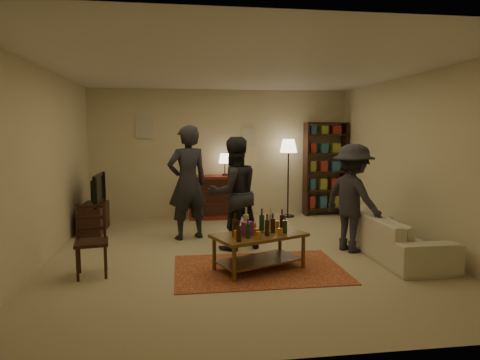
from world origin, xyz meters
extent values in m
plane|color=#C6B793|center=(0.00, 0.00, 0.00)|extent=(6.00, 6.00, 0.00)
plane|color=beige|center=(0.00, 3.00, 1.35)|extent=(5.50, 0.00, 5.50)
plane|color=beige|center=(-2.75, 0.00, 1.35)|extent=(0.00, 6.00, 6.00)
plane|color=beige|center=(2.75, 0.00, 1.35)|extent=(0.00, 6.00, 6.00)
plane|color=beige|center=(0.00, -3.00, 1.35)|extent=(5.50, 0.00, 5.50)
plane|color=white|center=(0.00, 0.00, 2.70)|extent=(6.00, 6.00, 0.00)
cube|color=beige|center=(-1.60, 2.98, 1.90)|extent=(0.35, 0.03, 0.45)
cube|color=beige|center=(0.60, 2.98, 1.70)|extent=(0.30, 0.03, 0.40)
cube|color=maroon|center=(0.13, -0.76, 0.01)|extent=(2.20, 1.50, 0.01)
cube|color=brown|center=(0.13, -0.76, 0.46)|extent=(1.34, 1.05, 0.04)
cube|color=brown|center=(0.13, -0.76, 0.13)|extent=(1.20, 0.92, 0.02)
cylinder|color=brown|center=(-0.25, -1.20, 0.22)|extent=(0.05, 0.05, 0.44)
cylinder|color=brown|center=(0.72, -0.79, 0.22)|extent=(0.05, 0.05, 0.44)
cylinder|color=brown|center=(-0.45, -0.72, 0.22)|extent=(0.05, 0.05, 0.44)
cylinder|color=brown|center=(0.52, -0.31, 0.22)|extent=(0.05, 0.05, 0.44)
cylinder|color=orange|center=(-0.19, -0.94, 0.53)|extent=(0.07, 0.07, 0.10)
cylinder|color=orange|center=(0.08, -1.00, 0.53)|extent=(0.07, 0.07, 0.09)
cylinder|color=orange|center=(0.10, -0.57, 0.54)|extent=(0.07, 0.07, 0.11)
cylinder|color=orange|center=(0.39, -0.86, 0.53)|extent=(0.07, 0.07, 0.09)
cylinder|color=orange|center=(0.44, -0.44, 0.53)|extent=(0.07, 0.07, 0.10)
cylinder|color=orange|center=(0.10, -0.79, 0.52)|extent=(0.06, 0.06, 0.08)
cube|color=purple|center=(-0.04, -0.81, 0.57)|extent=(0.17, 0.16, 0.18)
cylinder|color=gray|center=(0.25, -0.73, 0.49)|extent=(0.12, 0.12, 0.03)
cube|color=#331711|center=(-1.99, -0.71, 0.43)|extent=(0.46, 0.46, 0.04)
cylinder|color=#331711|center=(-2.13, -0.90, 0.21)|extent=(0.04, 0.04, 0.42)
cylinder|color=#331711|center=(-1.81, -0.84, 0.21)|extent=(0.04, 0.04, 0.42)
cylinder|color=#331711|center=(-2.18, -0.57, 0.21)|extent=(0.04, 0.04, 0.42)
cylinder|color=#331711|center=(-1.86, -0.52, 0.21)|extent=(0.04, 0.04, 0.42)
cube|color=#331711|center=(-2.02, -0.55, 0.69)|extent=(0.33, 0.08, 0.48)
cube|color=#331711|center=(-2.45, 1.80, 0.25)|extent=(0.40, 1.00, 0.50)
imported|color=black|center=(-2.43, 1.80, 0.78)|extent=(0.13, 0.97, 0.56)
cube|color=maroon|center=(-0.20, 2.72, 0.45)|extent=(1.00, 0.48, 0.90)
cube|color=#331711|center=(-0.20, 2.47, 0.22)|extent=(0.92, 0.02, 0.22)
cube|color=#331711|center=(-0.20, 2.47, 0.48)|extent=(0.92, 0.02, 0.22)
cube|color=#331711|center=(-0.20, 2.47, 0.74)|extent=(0.92, 0.02, 0.22)
cylinder|color=#331711|center=(0.05, 2.72, 0.92)|extent=(0.12, 0.12, 0.04)
cylinder|color=#331711|center=(0.05, 2.72, 1.05)|extent=(0.02, 0.02, 0.22)
cone|color=#FFE5B2|center=(0.05, 2.72, 1.26)|extent=(0.26, 0.26, 0.20)
cube|color=#331711|center=(1.82, 2.78, 1.00)|extent=(0.04, 0.34, 2.00)
cube|color=#331711|center=(2.68, 2.78, 1.00)|extent=(0.04, 0.34, 2.00)
cube|color=#331711|center=(2.25, 2.78, 0.15)|extent=(0.90, 0.34, 0.03)
cube|color=#331711|center=(2.25, 2.78, 0.55)|extent=(0.90, 0.34, 0.03)
cube|color=#331711|center=(2.25, 2.78, 0.95)|extent=(0.90, 0.34, 0.03)
cube|color=#331711|center=(2.25, 2.78, 1.35)|extent=(0.90, 0.34, 0.03)
cube|color=#331711|center=(2.25, 2.78, 1.75)|extent=(0.90, 0.34, 0.03)
cube|color=#331711|center=(2.25, 2.78, 2.00)|extent=(0.90, 0.34, 0.03)
cube|color=maroon|center=(1.95, 2.78, 0.29)|extent=(0.12, 0.22, 0.26)
cube|color=#2A5C7F|center=(2.20, 2.78, 0.29)|extent=(0.15, 0.22, 0.26)
cube|color=olive|center=(2.47, 2.78, 0.29)|extent=(0.18, 0.22, 0.26)
cube|color=#2A5C7F|center=(1.95, 2.78, 0.69)|extent=(0.12, 0.22, 0.24)
cube|color=olive|center=(2.20, 2.78, 0.69)|extent=(0.15, 0.22, 0.24)
cube|color=maroon|center=(2.47, 2.78, 0.69)|extent=(0.18, 0.22, 0.24)
cube|color=olive|center=(1.95, 2.78, 1.07)|extent=(0.12, 0.22, 0.22)
cube|color=maroon|center=(2.20, 2.78, 1.07)|extent=(0.15, 0.22, 0.22)
cube|color=#2A5C7F|center=(2.47, 2.78, 1.07)|extent=(0.18, 0.22, 0.22)
cube|color=maroon|center=(1.95, 2.78, 1.47)|extent=(0.12, 0.22, 0.20)
cube|color=#2A5C7F|center=(2.20, 2.78, 1.47)|extent=(0.15, 0.22, 0.20)
cube|color=olive|center=(2.47, 2.78, 1.47)|extent=(0.18, 0.22, 0.20)
cube|color=#2A5C7F|center=(1.95, 2.78, 1.85)|extent=(0.12, 0.22, 0.18)
cube|color=olive|center=(2.20, 2.78, 1.85)|extent=(0.15, 0.22, 0.18)
cube|color=maroon|center=(2.47, 2.78, 1.85)|extent=(0.18, 0.22, 0.18)
cylinder|color=black|center=(1.39, 2.65, 0.01)|extent=(0.28, 0.28, 0.03)
cylinder|color=black|center=(1.39, 2.65, 0.73)|extent=(0.03, 0.03, 1.47)
cone|color=#FFE5B2|center=(1.39, 2.65, 1.52)|extent=(0.36, 0.36, 0.28)
imported|color=beige|center=(2.20, -0.40, 0.30)|extent=(0.81, 2.08, 0.61)
imported|color=#212228|center=(-0.76, 1.05, 0.96)|extent=(0.82, 0.68, 1.92)
imported|color=#23232A|center=(-0.07, 0.32, 0.87)|extent=(1.01, 0.89, 1.74)
imported|color=#28272E|center=(1.70, -0.06, 0.82)|extent=(0.98, 1.21, 1.63)
camera|label=1|loc=(-0.88, -6.15, 1.81)|focal=32.00mm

